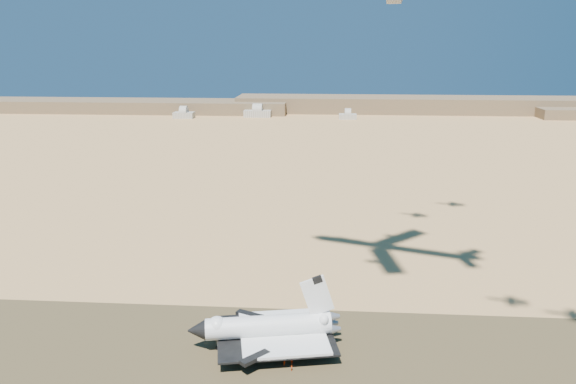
# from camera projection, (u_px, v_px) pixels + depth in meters

# --- Properties ---
(ground) EXTENTS (1200.00, 1200.00, 0.00)m
(ground) POSITION_uv_depth(u_px,v_px,m) (255.00, 350.00, 156.77)
(ground) COLOR tan
(ground) RESTS_ON ground
(runway) EXTENTS (600.00, 50.00, 0.06)m
(runway) POSITION_uv_depth(u_px,v_px,m) (255.00, 350.00, 156.76)
(runway) COLOR brown
(runway) RESTS_ON ground
(ridgeline) EXTENTS (960.00, 90.00, 18.00)m
(ridgeline) POSITION_uv_depth(u_px,v_px,m) (368.00, 107.00, 657.62)
(ridgeline) COLOR brown
(ridgeline) RESTS_ON ground
(hangars) EXTENTS (200.50, 29.50, 30.00)m
(hangars) POSITION_uv_depth(u_px,v_px,m) (253.00, 113.00, 620.38)
(hangars) COLOR #BCB5A7
(hangars) RESTS_ON ground
(shuttle) EXTENTS (42.69, 31.61, 21.03)m
(shuttle) POSITION_uv_depth(u_px,v_px,m) (267.00, 329.00, 156.85)
(shuttle) COLOR silver
(shuttle) RESTS_ON runway
(crew_a) EXTENTS (0.55, 0.67, 1.57)m
(crew_a) POSITION_uv_depth(u_px,v_px,m) (292.00, 368.00, 146.44)
(crew_a) COLOR red
(crew_a) RESTS_ON runway
(crew_b) EXTENTS (0.65, 0.88, 1.62)m
(crew_b) POSITION_uv_depth(u_px,v_px,m) (285.00, 363.00, 148.87)
(crew_b) COLOR red
(crew_b) RESTS_ON runway
(crew_c) EXTENTS (1.09, 0.96, 1.67)m
(crew_c) POSITION_uv_depth(u_px,v_px,m) (292.00, 362.00, 149.20)
(crew_c) COLOR red
(crew_c) RESTS_ON runway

